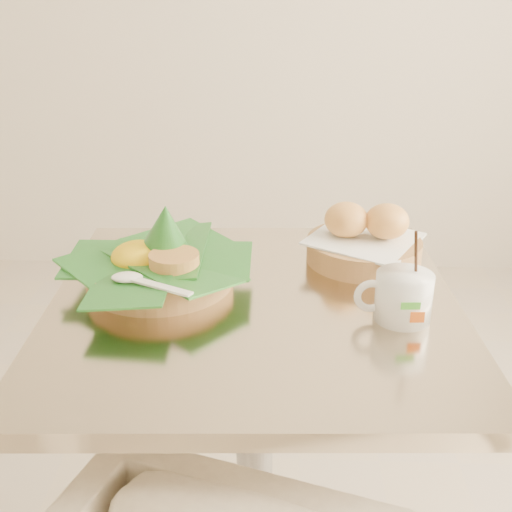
{
  "coord_description": "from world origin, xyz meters",
  "views": [
    {
      "loc": [
        0.16,
        -1.0,
        1.26
      ],
      "look_at": [
        0.12,
        0.01,
        0.82
      ],
      "focal_mm": 45.0,
      "sensor_mm": 36.0,
      "label": 1
    }
  ],
  "objects_px": {
    "rice_basket": "(159,261)",
    "coffee_mug": "(402,295)",
    "bread_basket": "(364,241)",
    "cafe_table": "(254,407)"
  },
  "relations": [
    {
      "from": "bread_basket",
      "to": "cafe_table",
      "type": "bearing_deg",
      "value": -138.77
    },
    {
      "from": "cafe_table",
      "to": "coffee_mug",
      "type": "xyz_separation_m",
      "value": [
        0.24,
        -0.05,
        0.26
      ]
    },
    {
      "from": "cafe_table",
      "to": "bread_basket",
      "type": "distance_m",
      "value": 0.38
    },
    {
      "from": "coffee_mug",
      "to": "cafe_table",
      "type": "bearing_deg",
      "value": 167.59
    },
    {
      "from": "cafe_table",
      "to": "bread_basket",
      "type": "relative_size",
      "value": 2.92
    },
    {
      "from": "bread_basket",
      "to": "coffee_mug",
      "type": "height_order",
      "value": "coffee_mug"
    },
    {
      "from": "bread_basket",
      "to": "coffee_mug",
      "type": "bearing_deg",
      "value": -82.13
    },
    {
      "from": "cafe_table",
      "to": "coffee_mug",
      "type": "distance_m",
      "value": 0.36
    },
    {
      "from": "rice_basket",
      "to": "coffee_mug",
      "type": "distance_m",
      "value": 0.43
    },
    {
      "from": "cafe_table",
      "to": "coffee_mug",
      "type": "height_order",
      "value": "coffee_mug"
    }
  ]
}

